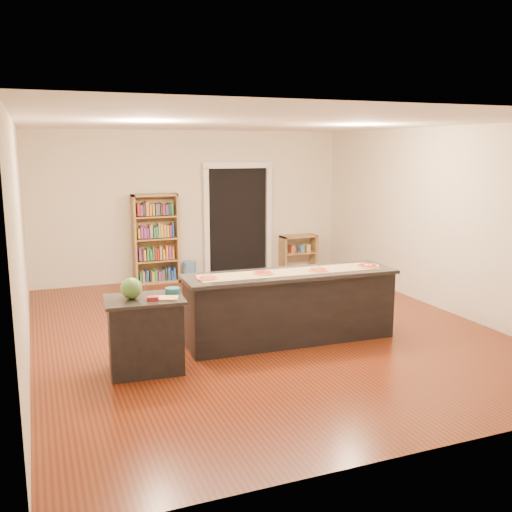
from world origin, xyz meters
name	(u,v)px	position (x,y,z in m)	size (l,w,h in m)	color
room	(261,229)	(0.00, 0.00, 1.40)	(6.00, 7.00, 2.80)	beige
doorway	(238,214)	(0.90, 3.46, 1.20)	(1.40, 0.09, 2.21)	black
kitchen_island	(290,306)	(0.18, -0.57, 0.46)	(2.77, 0.75, 0.91)	black
side_counter	(145,335)	(-1.77, -0.92, 0.43)	(0.86, 0.63, 0.85)	black
bookshelf	(156,239)	(-0.76, 3.30, 0.83)	(0.83, 0.29, 1.65)	#9C7B4B
low_shelf	(298,253)	(2.15, 3.29, 0.37)	(0.73, 0.31, 0.73)	#9C7B4B
waste_bin	(190,271)	(-0.15, 3.24, 0.19)	(0.25, 0.25, 0.37)	#4F7BB2
kraft_paper	(290,272)	(0.18, -0.56, 0.91)	(2.40, 0.43, 0.00)	olive
watermelon	(131,288)	(-1.90, -0.90, 0.97)	(0.24, 0.24, 0.24)	#144214
cutting_board	(165,298)	(-1.56, -1.04, 0.86)	(0.28, 0.18, 0.02)	tan
package_red	(153,298)	(-1.70, -1.06, 0.87)	(0.12, 0.09, 0.04)	maroon
package_teal	(173,291)	(-1.43, -0.83, 0.88)	(0.17, 0.17, 0.06)	#195966
pizza_a	(207,278)	(-0.93, -0.54, 0.93)	(0.27, 0.27, 0.02)	tan
pizza_b	(263,273)	(-0.19, -0.52, 0.93)	(0.26, 0.26, 0.02)	tan
pizza_c	(318,270)	(0.54, -0.62, 0.93)	(0.29, 0.29, 0.02)	tan
pizza_d	(368,266)	(1.28, -0.63, 0.93)	(0.29, 0.29, 0.02)	tan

